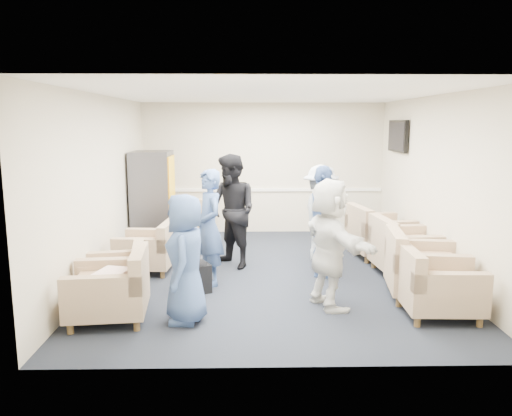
{
  "coord_description": "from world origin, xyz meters",
  "views": [
    {
      "loc": [
        -0.36,
        -7.4,
        2.29
      ],
      "look_at": [
        -0.21,
        0.2,
        0.99
      ],
      "focal_mm": 35.0,
      "sensor_mm": 36.0,
      "label": 1
    }
  ],
  "objects_px": {
    "armchair_left_near": "(113,291)",
    "person_front_left": "(186,259)",
    "armchair_corner": "(190,222)",
    "person_mid_left": "(209,228)",
    "armchair_right_midfar": "(403,251)",
    "person_back_right": "(321,214)",
    "armchair_left_far": "(150,251)",
    "armchair_right_midnear": "(420,270)",
    "person_mid_right": "(322,221)",
    "armchair_left_mid": "(118,276)",
    "person_front_right": "(330,244)",
    "armchair_right_near": "(434,287)",
    "armchair_right_far": "(376,235)",
    "person_back_left": "(232,211)",
    "vending_machine": "(153,199)"
  },
  "relations": [
    {
      "from": "armchair_left_near",
      "to": "person_front_left",
      "type": "height_order",
      "value": "person_front_left"
    },
    {
      "from": "armchair_corner",
      "to": "person_mid_left",
      "type": "height_order",
      "value": "person_mid_left"
    },
    {
      "from": "armchair_right_midfar",
      "to": "person_back_right",
      "type": "bearing_deg",
      "value": 53.11
    },
    {
      "from": "armchair_left_far",
      "to": "armchair_right_midnear",
      "type": "xyz_separation_m",
      "value": [
        3.8,
        -1.25,
        0.05
      ]
    },
    {
      "from": "person_mid_right",
      "to": "armchair_left_mid",
      "type": "bearing_deg",
      "value": 122.76
    },
    {
      "from": "armchair_left_near",
      "to": "person_front_right",
      "type": "distance_m",
      "value": 2.66
    },
    {
      "from": "armchair_left_far",
      "to": "armchair_left_mid",
      "type": "bearing_deg",
      "value": -3.34
    },
    {
      "from": "armchair_right_near",
      "to": "armchair_right_far",
      "type": "distance_m",
      "value": 2.7
    },
    {
      "from": "armchair_left_near",
      "to": "armchair_right_near",
      "type": "relative_size",
      "value": 1.07
    },
    {
      "from": "person_back_left",
      "to": "person_front_right",
      "type": "xyz_separation_m",
      "value": [
        1.26,
        -1.78,
        -0.09
      ]
    },
    {
      "from": "armchair_left_mid",
      "to": "person_back_right",
      "type": "bearing_deg",
      "value": 111.12
    },
    {
      "from": "armchair_right_near",
      "to": "person_back_right",
      "type": "height_order",
      "value": "person_back_right"
    },
    {
      "from": "person_mid_left",
      "to": "person_back_right",
      "type": "xyz_separation_m",
      "value": [
        1.75,
        1.14,
        -0.02
      ]
    },
    {
      "from": "armchair_right_midnear",
      "to": "armchair_corner",
      "type": "distance_m",
      "value": 4.7
    },
    {
      "from": "vending_machine",
      "to": "person_front_left",
      "type": "relative_size",
      "value": 1.18
    },
    {
      "from": "vending_machine",
      "to": "person_front_right",
      "type": "height_order",
      "value": "vending_machine"
    },
    {
      "from": "armchair_right_near",
      "to": "person_mid_left",
      "type": "xyz_separation_m",
      "value": [
        -2.77,
        1.24,
        0.48
      ]
    },
    {
      "from": "vending_machine",
      "to": "person_back_right",
      "type": "height_order",
      "value": "vending_machine"
    },
    {
      "from": "person_mid_left",
      "to": "person_front_right",
      "type": "xyz_separation_m",
      "value": [
        1.56,
        -0.92,
        -0.01
      ]
    },
    {
      "from": "person_back_left",
      "to": "person_mid_right",
      "type": "distance_m",
      "value": 1.44
    },
    {
      "from": "armchair_left_far",
      "to": "person_mid_left",
      "type": "distance_m",
      "value": 1.27
    },
    {
      "from": "person_front_left",
      "to": "armchair_left_mid",
      "type": "bearing_deg",
      "value": -127.27
    },
    {
      "from": "person_front_left",
      "to": "person_mid_left",
      "type": "relative_size",
      "value": 0.91
    },
    {
      "from": "armchair_left_far",
      "to": "armchair_right_near",
      "type": "height_order",
      "value": "armchair_right_near"
    },
    {
      "from": "armchair_right_midnear",
      "to": "vending_machine",
      "type": "distance_m",
      "value": 5.01
    },
    {
      "from": "armchair_right_far",
      "to": "person_mid_left",
      "type": "height_order",
      "value": "person_mid_left"
    },
    {
      "from": "armchair_left_near",
      "to": "armchair_right_midfar",
      "type": "bearing_deg",
      "value": 107.58
    },
    {
      "from": "armchair_right_far",
      "to": "person_front_left",
      "type": "bearing_deg",
      "value": 124.58
    },
    {
      "from": "armchair_left_far",
      "to": "person_front_left",
      "type": "relative_size",
      "value": 0.59
    },
    {
      "from": "vending_machine",
      "to": "person_mid_right",
      "type": "distance_m",
      "value": 3.46
    },
    {
      "from": "armchair_left_near",
      "to": "armchair_right_midfar",
      "type": "xyz_separation_m",
      "value": [
        3.94,
        1.71,
        0.02
      ]
    },
    {
      "from": "armchair_left_near",
      "to": "armchair_right_midfar",
      "type": "height_order",
      "value": "armchair_right_midfar"
    },
    {
      "from": "armchair_corner",
      "to": "person_back_left",
      "type": "relative_size",
      "value": 0.53
    },
    {
      "from": "armchair_left_near",
      "to": "armchair_right_midnear",
      "type": "bearing_deg",
      "value": 94.31
    },
    {
      "from": "armchair_left_near",
      "to": "person_mid_right",
      "type": "distance_m",
      "value": 3.21
    },
    {
      "from": "person_front_left",
      "to": "armchair_left_far",
      "type": "bearing_deg",
      "value": -157.84
    },
    {
      "from": "person_front_left",
      "to": "vending_machine",
      "type": "bearing_deg",
      "value": -164.0
    },
    {
      "from": "armchair_corner",
      "to": "vending_machine",
      "type": "height_order",
      "value": "vending_machine"
    },
    {
      "from": "person_mid_left",
      "to": "person_mid_right",
      "type": "distance_m",
      "value": 1.7
    },
    {
      "from": "armchair_right_far",
      "to": "person_front_left",
      "type": "distance_m",
      "value": 4.1
    },
    {
      "from": "vending_machine",
      "to": "person_mid_left",
      "type": "relative_size",
      "value": 1.07
    },
    {
      "from": "armchair_left_near",
      "to": "armchair_right_far",
      "type": "xyz_separation_m",
      "value": [
        3.8,
        2.76,
        0.02
      ]
    },
    {
      "from": "person_mid_left",
      "to": "person_front_right",
      "type": "relative_size",
      "value": 1.02
    },
    {
      "from": "armchair_right_midfar",
      "to": "person_back_right",
      "type": "relative_size",
      "value": 0.62
    },
    {
      "from": "person_mid_right",
      "to": "person_front_right",
      "type": "distance_m",
      "value": 1.31
    },
    {
      "from": "armchair_left_near",
      "to": "armchair_left_far",
      "type": "height_order",
      "value": "armchair_left_near"
    },
    {
      "from": "armchair_left_near",
      "to": "vending_machine",
      "type": "height_order",
      "value": "vending_machine"
    },
    {
      "from": "person_front_left",
      "to": "armchair_left_near",
      "type": "bearing_deg",
      "value": -93.86
    },
    {
      "from": "person_back_left",
      "to": "armchair_right_near",
      "type": "bearing_deg",
      "value": 8.79
    },
    {
      "from": "armchair_right_midfar",
      "to": "person_mid_left",
      "type": "height_order",
      "value": "person_mid_left"
    }
  ]
}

